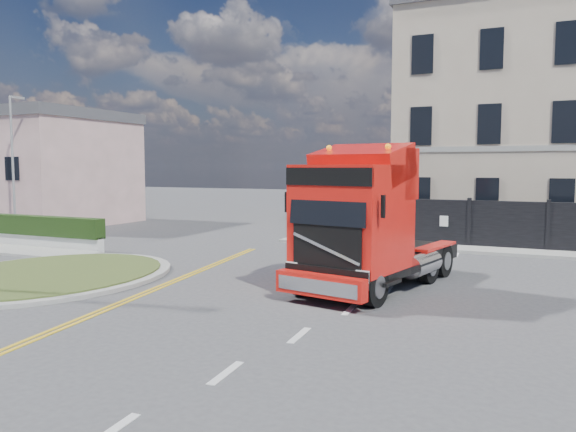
% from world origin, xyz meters
% --- Properties ---
extents(ground, '(120.00, 120.00, 0.00)m').
position_xyz_m(ground, '(0.00, 0.00, 0.00)').
color(ground, '#424244').
rests_on(ground, ground).
extents(traffic_island, '(6.80, 6.80, 0.17)m').
position_xyz_m(traffic_island, '(-7.00, -3.00, 0.08)').
color(traffic_island, '#979791').
rests_on(traffic_island, ground).
extents(hedge_wall, '(8.00, 0.55, 1.35)m').
position_xyz_m(hedge_wall, '(-13.00, 1.50, 0.74)').
color(hedge_wall, silver).
rests_on(hedge_wall, ground).
extents(pavement_side, '(8.50, 1.80, 0.10)m').
position_xyz_m(pavement_side, '(-13.00, 0.40, 0.05)').
color(pavement_side, '#979791').
rests_on(pavement_side, ground).
extents(seaside_bldg_pink, '(8.00, 8.00, 6.00)m').
position_xyz_m(seaside_bldg_pink, '(-20.00, 9.00, 3.00)').
color(seaside_bldg_pink, beige).
rests_on(seaside_bldg_pink, ground).
extents(hoarding_fence, '(18.80, 0.25, 2.00)m').
position_xyz_m(hoarding_fence, '(6.55, 9.00, 1.00)').
color(hoarding_fence, black).
rests_on(hoarding_fence, ground).
extents(georgian_building, '(12.30, 10.30, 12.80)m').
position_xyz_m(georgian_building, '(6.00, 16.50, 5.77)').
color(georgian_building, beige).
rests_on(georgian_building, ground).
extents(pavement_far, '(20.00, 1.60, 0.12)m').
position_xyz_m(pavement_far, '(6.00, 8.10, 0.06)').
color(pavement_far, '#979791').
rests_on(pavement_far, ground).
extents(truck, '(3.63, 6.84, 3.89)m').
position_xyz_m(truck, '(2.35, -0.75, 1.74)').
color(truck, black).
rests_on(truck, ground).
extents(lamppost_slim, '(0.28, 0.56, 6.84)m').
position_xyz_m(lamppost_slim, '(-16.44, 3.75, 4.04)').
color(lamppost_slim, gray).
rests_on(lamppost_slim, ground).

